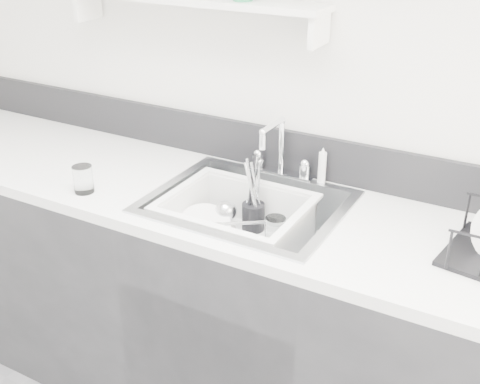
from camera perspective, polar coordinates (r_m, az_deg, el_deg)
The scene contains 13 objects.
counter_run at distance 2.25m, azimuth 0.63°, elevation -11.47°, with size 3.20×0.62×0.92m.
backsplash at distance 2.22m, azimuth 4.40°, elevation 3.91°, with size 3.20×0.02×0.16m, color black.
sink at distance 2.05m, azimuth 0.68°, elevation -3.23°, with size 0.64×0.52×0.20m, color silver, non-canonical shape.
faucet at distance 2.18m, azimuth 3.79°, elevation 2.98°, with size 0.26×0.18×0.23m.
side_sprayer at distance 2.13m, azimuth 7.80°, elevation 2.46°, with size 0.03×0.03×0.14m, color silver.
wall_shelf at distance 2.19m, azimuth -4.64°, elevation 17.54°, with size 1.00×0.16×0.12m.
wash_tub at distance 2.03m, azimuth -0.40°, elevation -3.05°, with size 0.47×0.38×0.18m, color silver, non-canonical shape.
plate_stack at distance 2.10m, azimuth -3.19°, elevation -3.75°, with size 0.23×0.22×0.09m.
utensil_cup at distance 2.13m, azimuth 1.25°, elevation -2.13°, with size 0.08×0.08×0.27m.
ladle at distance 2.09m, azimuth -0.39°, elevation -3.24°, with size 0.31×0.11×0.09m, color silver, non-canonical shape.
tumbler_in_tub at distance 2.05m, azimuth 3.36°, elevation -3.73°, with size 0.07×0.07×0.10m, color white.
tumbler_counter at distance 2.13m, azimuth -14.65°, elevation 1.18°, with size 0.07×0.07×0.10m, color white.
bowl_small at distance 1.99m, azimuth 2.06°, elevation -5.80°, with size 0.10×0.10×0.03m, color white.
Camera 1 is at (0.85, -0.38, 1.83)m, focal length 45.00 mm.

